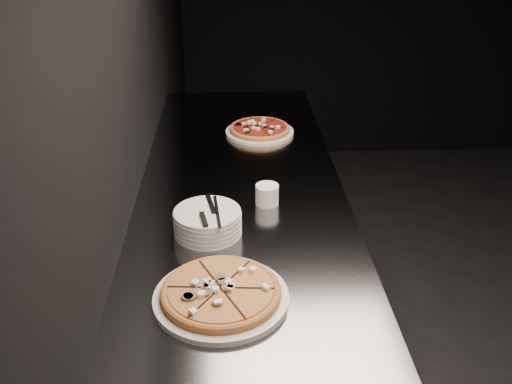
{
  "coord_description": "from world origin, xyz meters",
  "views": [
    {
      "loc": [
        -2.16,
        -1.76,
        1.87
      ],
      "look_at": [
        -2.08,
        -0.0,
        0.94
      ],
      "focal_mm": 40.0,
      "sensor_mm": 36.0,
      "label": 1
    }
  ],
  "objects_px": {
    "pizza_mushroom": "(221,293)",
    "ramekin": "(267,194)",
    "pizza_tomato": "(260,130)",
    "plate_stack": "(208,222)",
    "cutlery": "(210,213)",
    "counter": "(243,303)"
  },
  "relations": [
    {
      "from": "counter",
      "to": "pizza_mushroom",
      "type": "distance_m",
      "value": 0.74
    },
    {
      "from": "cutlery",
      "to": "ramekin",
      "type": "xyz_separation_m",
      "value": [
        0.19,
        0.2,
        -0.04
      ]
    },
    {
      "from": "pizza_tomato",
      "to": "plate_stack",
      "type": "bearing_deg",
      "value": -104.0
    },
    {
      "from": "pizza_mushroom",
      "to": "ramekin",
      "type": "xyz_separation_m",
      "value": [
        0.15,
        0.52,
        0.02
      ]
    },
    {
      "from": "pizza_mushroom",
      "to": "ramekin",
      "type": "bearing_deg",
      "value": 73.53
    },
    {
      "from": "pizza_tomato",
      "to": "ramekin",
      "type": "bearing_deg",
      "value": -90.83
    },
    {
      "from": "counter",
      "to": "ramekin",
      "type": "bearing_deg",
      "value": -25.32
    },
    {
      "from": "counter",
      "to": "cutlery",
      "type": "distance_m",
      "value": 0.6
    },
    {
      "from": "cutlery",
      "to": "plate_stack",
      "type": "bearing_deg",
      "value": 106.38
    },
    {
      "from": "cutlery",
      "to": "ramekin",
      "type": "bearing_deg",
      "value": 35.05
    },
    {
      "from": "ramekin",
      "to": "pizza_tomato",
      "type": "bearing_deg",
      "value": 89.17
    },
    {
      "from": "pizza_tomato",
      "to": "plate_stack",
      "type": "distance_m",
      "value": 0.86
    },
    {
      "from": "cutlery",
      "to": "ramekin",
      "type": "relative_size",
      "value": 2.82
    },
    {
      "from": "pizza_mushroom",
      "to": "plate_stack",
      "type": "xyz_separation_m",
      "value": [
        -0.04,
        0.34,
        0.02
      ]
    },
    {
      "from": "counter",
      "to": "plate_stack",
      "type": "relative_size",
      "value": 11.63
    },
    {
      "from": "pizza_tomato",
      "to": "ramekin",
      "type": "height_order",
      "value": "ramekin"
    },
    {
      "from": "pizza_mushroom",
      "to": "cutlery",
      "type": "distance_m",
      "value": 0.33
    },
    {
      "from": "counter",
      "to": "ramekin",
      "type": "xyz_separation_m",
      "value": [
        0.09,
        -0.04,
        0.5
      ]
    },
    {
      "from": "pizza_tomato",
      "to": "cutlery",
      "type": "xyz_separation_m",
      "value": [
        -0.2,
        -0.85,
        0.06
      ]
    },
    {
      "from": "counter",
      "to": "plate_stack",
      "type": "distance_m",
      "value": 0.56
    },
    {
      "from": "counter",
      "to": "pizza_tomato",
      "type": "distance_m",
      "value": 0.78
    },
    {
      "from": "plate_stack",
      "to": "ramekin",
      "type": "bearing_deg",
      "value": 42.64
    }
  ]
}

